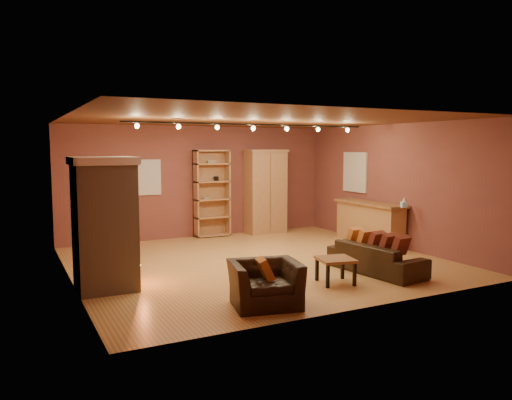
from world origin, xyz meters
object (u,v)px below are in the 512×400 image
armoire (265,191)px  loveseat (376,252)px  bar_counter (369,223)px  bookcase (211,193)px  fireplace (105,224)px  coffee_table (336,262)px  armchair (265,276)px

armoire → loveseat: armoire is taller
bar_counter → bookcase: bearing=137.9°
bar_counter → loveseat: bar_counter is taller
fireplace → armoire: 5.97m
bookcase → armoire: bearing=-6.3°
armoire → fireplace: bearing=-143.3°
fireplace → coffee_table: bearing=-21.9°
loveseat → armchair: (-2.69, -0.77, 0.05)m
armoire → armchair: (-2.91, -5.48, -0.68)m
armoire → bar_counter: bearing=-59.7°
bookcase → bar_counter: (2.94, -2.66, -0.62)m
fireplace → coffee_table: size_ratio=3.14×
fireplace → armoire: (4.78, 3.57, 0.05)m
armoire → armchair: bearing=-117.9°
bar_counter → armchair: size_ratio=1.89×
bar_counter → coffee_table: 3.71m
loveseat → bookcase: bearing=7.7°
bar_counter → loveseat: (-1.68, -2.22, -0.13)m
bar_counter → loveseat: size_ratio=1.09×
armoire → armchair: armoire is taller
bookcase → loveseat: 5.09m
fireplace → bar_counter: (6.24, 1.08, -0.55)m
loveseat → armoire: bearing=-9.5°
armchair → bookcase: bearing=88.6°
bookcase → armoire: armoire is taller
fireplace → loveseat: 4.75m
fireplace → armoire: bearing=36.7°
bookcase → armchair: size_ratio=2.01×
bar_counter → armoire: bearing=120.3°
bookcase → armchair: bookcase is taller
bookcase → armchair: 5.86m
bar_counter → loveseat: bearing=-127.1°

